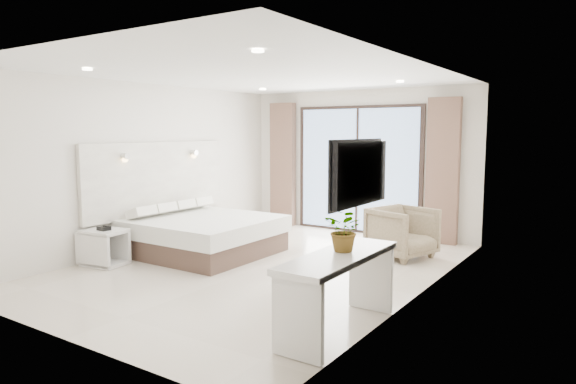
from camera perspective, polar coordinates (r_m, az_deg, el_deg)
name	(u,v)px	position (r m, az deg, el deg)	size (l,w,h in m)	color
ground	(262,267)	(7.43, -2.89, -8.29)	(6.20, 6.20, 0.00)	beige
room_shell	(280,154)	(7.90, -0.94, 4.24)	(4.62, 6.22, 2.72)	silver
bed	(203,234)	(8.28, -9.44, -4.66)	(2.06, 1.96, 0.71)	brown
nightstand	(105,247)	(7.91, -19.71, -5.82)	(0.63, 0.54, 0.52)	white
phone	(104,228)	(7.81, -19.78, -3.81)	(0.17, 0.13, 0.06)	black
console_desk	(339,275)	(4.98, 5.67, -9.16)	(0.51, 1.63, 0.77)	white
plant	(345,235)	(5.00, 6.38, -4.74)	(0.38, 0.42, 0.33)	#33662D
armchair	(402,230)	(8.07, 12.58, -4.12)	(0.83, 0.78, 0.86)	#8E775D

